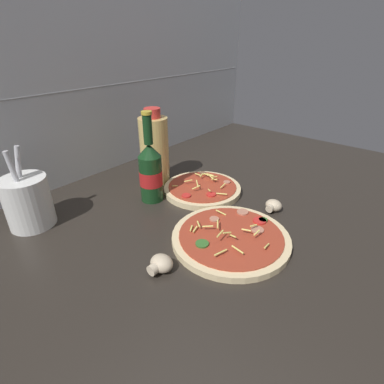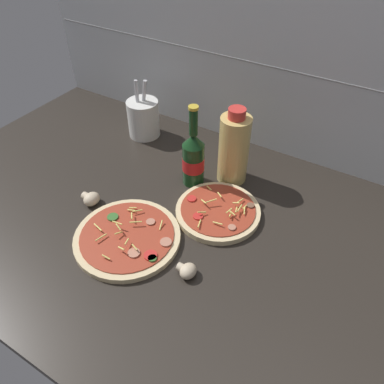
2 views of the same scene
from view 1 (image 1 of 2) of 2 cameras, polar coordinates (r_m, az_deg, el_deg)
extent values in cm
cube|color=#28231E|center=(81.05, 3.86, -4.50)|extent=(160.00, 90.00, 2.50)
cube|color=silver|center=(102.86, -17.60, 18.52)|extent=(160.00, 1.00, 60.00)
cube|color=gray|center=(102.41, -17.42, 18.51)|extent=(156.80, 0.16, 0.30)
cylinder|color=beige|center=(69.64, 7.37, -8.77)|extent=(26.88, 26.88, 1.52)
cylinder|color=#9E3823|center=(69.10, 7.41, -8.16)|extent=(23.65, 23.65, 0.30)
cylinder|color=red|center=(74.61, 12.75, -5.36)|extent=(3.19, 3.19, 0.40)
cylinder|color=#B7755B|center=(71.20, 12.34, -7.09)|extent=(2.98, 2.98, 0.40)
cylinder|color=#336628|center=(65.51, 1.94, -9.81)|extent=(2.91, 2.91, 0.40)
cylinder|color=#B7755B|center=(77.23, 9.60, -3.79)|extent=(2.91, 2.91, 0.40)
cylinder|color=#B7755B|center=(73.60, 4.26, -5.17)|extent=(2.34, 2.34, 0.40)
cylinder|color=#336628|center=(75.10, 13.39, -5.20)|extent=(2.13, 2.13, 0.40)
cylinder|color=#EADB6B|center=(70.66, 11.64, -6.27)|extent=(2.01, 0.95, 0.62)
cylinder|color=#EADB6B|center=(65.91, 5.39, -7.90)|extent=(2.79, 0.74, 0.39)
cylinder|color=#EADB6B|center=(69.64, -0.14, -6.90)|extent=(1.94, 1.28, 0.47)
cylinder|color=#EADB6B|center=(68.08, 12.22, -7.59)|extent=(2.11, 0.62, 0.78)
cylinder|color=#EADB6B|center=(68.82, 10.31, -7.14)|extent=(0.90, 2.19, 0.53)
cylinder|color=#EADB6B|center=(69.03, 3.01, -6.54)|extent=(1.88, 2.16, 0.51)
cylinder|color=#EADB6B|center=(69.22, 0.61, -7.08)|extent=(2.20, 0.95, 0.56)
cylinder|color=#EADB6B|center=(62.59, 5.48, -11.39)|extent=(3.27, 1.14, 0.45)
cylinder|color=#EADB6B|center=(66.01, 14.04, -9.92)|extent=(2.27, 0.52, 0.69)
cylinder|color=#EADB6B|center=(66.27, 6.68, -7.72)|extent=(2.19, 1.06, 0.96)
cylinder|color=#EADB6B|center=(69.97, 4.92, -6.09)|extent=(2.78, 2.11, 0.38)
cylinder|color=#EADB6B|center=(66.86, 7.72, -8.28)|extent=(1.06, 2.21, 0.98)
cylinder|color=#EADB6B|center=(70.40, 1.26, -6.11)|extent=(1.95, 2.27, 0.52)
cylinder|color=#EADB6B|center=(75.76, 5.52, -3.90)|extent=(1.24, 2.73, 1.22)
cylinder|color=#EADB6B|center=(63.71, 8.69, -10.79)|extent=(1.08, 3.27, 0.48)
cylinder|color=beige|center=(89.89, 1.97, 0.55)|extent=(22.93, 22.93, 1.66)
cylinder|color=#9E3823|center=(89.44, 1.98, 1.11)|extent=(20.18, 20.18, 0.30)
cylinder|color=#B7755B|center=(91.68, 6.64, 1.87)|extent=(2.05, 2.05, 0.40)
cylinder|color=red|center=(84.21, 3.66, -0.47)|extent=(2.66, 2.66, 0.40)
cylinder|color=red|center=(83.49, -1.10, -0.68)|extent=(2.56, 2.56, 0.40)
cylinder|color=brown|center=(97.30, 2.02, 3.64)|extent=(2.04, 2.04, 0.40)
cylinder|color=#EADB6B|center=(90.83, 3.77, 2.76)|extent=(1.04, 2.10, 0.72)
cylinder|color=#EADB6B|center=(92.74, 3.55, 3.16)|extent=(1.03, 2.24, 0.48)
cylinder|color=#EADB6B|center=(91.55, 4.32, 2.89)|extent=(1.97, 0.85, 0.60)
cylinder|color=#EADB6B|center=(88.24, 5.91, 1.21)|extent=(2.66, 0.57, 0.68)
cylinder|color=#EADB6B|center=(93.25, 1.81, 3.23)|extent=(1.88, 0.82, 0.78)
cylinder|color=#EADB6B|center=(89.98, -0.73, 2.15)|extent=(2.19, 1.84, 0.68)
cylinder|color=#EADB6B|center=(91.31, 4.32, 2.39)|extent=(0.75, 1.89, 0.68)
cylinder|color=#EADB6B|center=(84.75, 3.29, 0.37)|extent=(1.85, 2.02, 0.97)
cylinder|color=#EADB6B|center=(84.23, 5.67, -0.35)|extent=(1.28, 3.11, 0.70)
cylinder|color=#EADB6B|center=(93.80, 3.05, 3.27)|extent=(0.50, 2.93, 0.49)
cylinder|color=#EADB6B|center=(88.42, -3.28, 1.15)|extent=(1.90, 0.75, 0.92)
cylinder|color=#EADB6B|center=(95.57, 2.47, 3.42)|extent=(0.48, 2.65, 1.21)
cylinder|color=#EADB6B|center=(94.66, 1.14, 3.35)|extent=(0.94, 2.78, 0.66)
cylinder|color=#EADB6B|center=(95.10, 3.46, 3.33)|extent=(1.26, 2.27, 0.80)
cylinder|color=#EADB6B|center=(87.21, 0.99, 1.68)|extent=(2.31, 2.44, 0.86)
cylinder|color=#EADB6B|center=(85.56, 0.80, 0.88)|extent=(2.36, 1.59, 1.05)
cylinder|color=#143819|center=(84.01, -7.81, 2.58)|extent=(6.33, 6.33, 13.08)
cone|color=#143819|center=(80.87, -8.18, 7.89)|extent=(6.33, 6.33, 3.47)
cylinder|color=#143819|center=(79.16, -8.46, 11.69)|extent=(2.41, 2.41, 7.71)
cylinder|color=gold|center=(78.11, -8.68, 14.69)|extent=(2.77, 2.77, 0.80)
cylinder|color=red|center=(83.90, -7.82, 2.75)|extent=(6.40, 6.40, 4.18)
cylinder|color=#D6B766|center=(93.30, -7.16, 7.72)|extent=(8.76, 8.76, 20.52)
cylinder|color=red|center=(90.00, -7.60, 14.70)|extent=(4.82, 4.82, 2.80)
cylinder|color=beige|center=(81.53, 14.74, -2.94)|extent=(1.99, 1.99, 1.99)
ellipsoid|color=#C6B293|center=(82.95, 15.29, -2.46)|extent=(3.75, 4.41, 3.09)
cylinder|color=beige|center=(60.46, -7.16, -14.25)|extent=(2.20, 2.20, 2.20)
ellipsoid|color=#C6B293|center=(61.43, -5.81, -13.34)|extent=(4.16, 4.89, 3.43)
cylinder|color=silver|center=(82.04, -28.77, -1.71)|extent=(10.68, 10.68, 12.57)
cylinder|color=#BCBCC1|center=(78.57, -30.34, 1.67)|extent=(2.36, 2.82, 14.76)
cylinder|color=#BCBCC1|center=(80.37, -30.04, 2.39)|extent=(3.95, 1.21, 14.95)
camera|label=2|loc=(1.01, 60.81, 33.47)|focal=35.00mm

